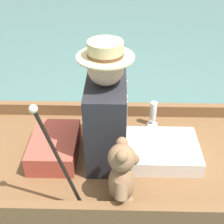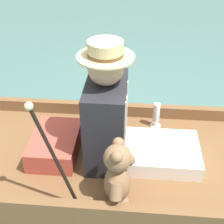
{
  "view_description": "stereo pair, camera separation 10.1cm",
  "coord_description": "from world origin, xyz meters",
  "px_view_note": "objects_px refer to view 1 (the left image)",
  "views": [
    {
      "loc": [
        1.63,
        -0.13,
        1.61
      ],
      "look_at": [
        0.0,
        -0.17,
        0.5
      ],
      "focal_mm": 50.0,
      "sensor_mm": 36.0,
      "label": 1
    },
    {
      "loc": [
        1.62,
        -0.03,
        1.61
      ],
      "look_at": [
        0.0,
        -0.17,
        0.5
      ],
      "focal_mm": 50.0,
      "sensor_mm": 36.0,
      "label": 2
    }
  ],
  "objects_px": {
    "teddy_bear": "(122,175)",
    "wine_glass": "(153,112)",
    "seated_person": "(119,121)",
    "walking_cane": "(55,152)"
  },
  "relations": [
    {
      "from": "seated_person",
      "to": "wine_glass",
      "type": "xyz_separation_m",
      "value": [
        -0.38,
        0.27,
        -0.18
      ]
    },
    {
      "from": "wine_glass",
      "to": "walking_cane",
      "type": "height_order",
      "value": "walking_cane"
    },
    {
      "from": "seated_person",
      "to": "wine_glass",
      "type": "bearing_deg",
      "value": 148.88
    },
    {
      "from": "seated_person",
      "to": "walking_cane",
      "type": "distance_m",
      "value": 0.56
    },
    {
      "from": "wine_glass",
      "to": "walking_cane",
      "type": "relative_size",
      "value": 0.29
    },
    {
      "from": "seated_person",
      "to": "teddy_bear",
      "type": "distance_m",
      "value": 0.39
    },
    {
      "from": "seated_person",
      "to": "wine_glass",
      "type": "height_order",
      "value": "seated_person"
    },
    {
      "from": "teddy_bear",
      "to": "wine_glass",
      "type": "height_order",
      "value": "teddy_bear"
    },
    {
      "from": "teddy_bear",
      "to": "wine_glass",
      "type": "bearing_deg",
      "value": 162.01
    },
    {
      "from": "wine_glass",
      "to": "seated_person",
      "type": "bearing_deg",
      "value": -34.96
    }
  ]
}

